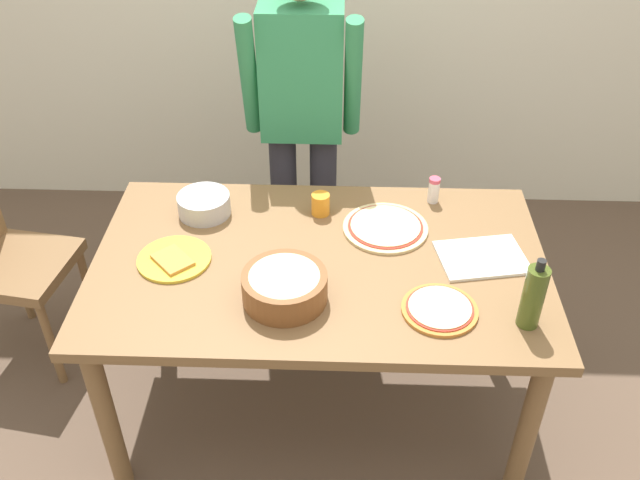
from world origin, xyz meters
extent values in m
plane|color=brown|center=(0.00, 0.00, 0.00)|extent=(8.00, 8.00, 0.00)
cube|color=brown|center=(0.00, 0.00, 0.74)|extent=(1.60, 0.96, 0.04)
cylinder|color=brown|center=(-0.72, -0.40, 0.36)|extent=(0.07, 0.07, 0.72)
cylinder|color=brown|center=(0.72, -0.40, 0.36)|extent=(0.07, 0.07, 0.72)
cylinder|color=brown|center=(-0.72, 0.40, 0.36)|extent=(0.07, 0.07, 0.72)
cylinder|color=brown|center=(0.72, 0.40, 0.36)|extent=(0.07, 0.07, 0.72)
cylinder|color=#2D2D38|center=(-0.19, 0.76, 0.42)|extent=(0.12, 0.12, 0.85)
cylinder|color=#2D2D38|center=(-0.01, 0.76, 0.42)|extent=(0.12, 0.12, 0.85)
cube|color=#338C59|center=(-0.10, 0.76, 1.12)|extent=(0.34, 0.20, 0.55)
cylinder|color=#338C59|center=(-0.31, 0.71, 1.12)|extent=(0.07, 0.21, 0.55)
cylinder|color=#338C59|center=(0.11, 0.71, 1.12)|extent=(0.07, 0.21, 0.55)
cube|color=brown|center=(-1.25, 0.27, 0.47)|extent=(0.46, 0.46, 0.05)
cylinder|color=brown|center=(-1.11, 0.07, 0.23)|extent=(0.04, 0.04, 0.45)
cylinder|color=brown|center=(-1.06, 0.41, 0.23)|extent=(0.04, 0.04, 0.45)
cylinder|color=brown|center=(-1.39, 0.46, 0.23)|extent=(0.04, 0.04, 0.45)
cylinder|color=beige|center=(0.24, 0.19, 0.77)|extent=(0.32, 0.32, 0.01)
cylinder|color=#B22D1E|center=(0.24, 0.19, 0.77)|extent=(0.28, 0.28, 0.00)
cylinder|color=beige|center=(0.24, 0.19, 0.78)|extent=(0.26, 0.26, 0.00)
cylinder|color=#C67A33|center=(0.40, -0.25, 0.77)|extent=(0.25, 0.25, 0.01)
cylinder|color=#B22D1E|center=(0.40, -0.25, 0.77)|extent=(0.22, 0.22, 0.00)
cylinder|color=beige|center=(0.40, -0.25, 0.78)|extent=(0.20, 0.20, 0.00)
cylinder|color=gold|center=(-0.51, -0.02, 0.77)|extent=(0.26, 0.26, 0.01)
cube|color=#CC8438|center=(-0.51, -0.04, 0.78)|extent=(0.17, 0.17, 0.01)
cylinder|color=brown|center=(-0.11, -0.21, 0.81)|extent=(0.28, 0.28, 0.10)
ellipsoid|color=beige|center=(-0.11, -0.21, 0.85)|extent=(0.25, 0.25, 0.05)
cylinder|color=#B7B7BC|center=(-0.45, 0.27, 0.80)|extent=(0.20, 0.20, 0.08)
cylinder|color=#47561E|center=(0.67, -0.29, 0.87)|extent=(0.07, 0.07, 0.22)
cylinder|color=black|center=(0.67, -0.29, 1.00)|extent=(0.03, 0.03, 0.04)
cylinder|color=orange|center=(-0.01, 0.29, 0.80)|extent=(0.07, 0.07, 0.08)
cylinder|color=white|center=(0.43, 0.38, 0.81)|extent=(0.04, 0.04, 0.09)
cylinder|color=#D84C66|center=(0.43, 0.38, 0.86)|extent=(0.04, 0.04, 0.02)
cube|color=white|center=(0.57, 0.03, 0.77)|extent=(0.33, 0.27, 0.01)
camera|label=1|loc=(0.07, -1.90, 2.30)|focal=39.07mm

